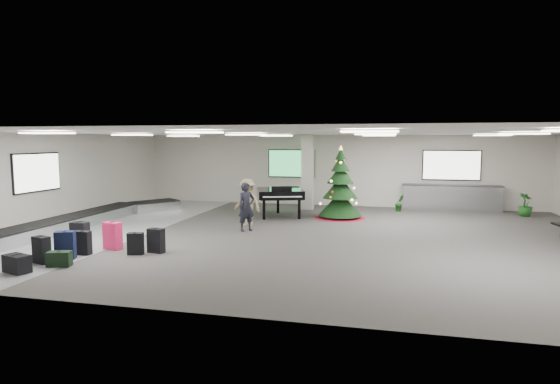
% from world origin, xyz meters
% --- Properties ---
extents(ground, '(18.00, 18.00, 0.00)m').
position_xyz_m(ground, '(0.00, 0.00, 0.00)').
color(ground, '#383633').
rests_on(ground, ground).
extents(room_envelope, '(18.02, 14.02, 3.21)m').
position_xyz_m(room_envelope, '(-0.38, 0.67, 2.33)').
color(room_envelope, beige).
rests_on(room_envelope, ground).
extents(baggage_carousel, '(2.28, 9.71, 0.43)m').
position_xyz_m(baggage_carousel, '(-7.84, -0.08, 0.21)').
color(baggage_carousel, silver).
rests_on(baggage_carousel, ground).
extents(service_counter, '(4.05, 0.65, 1.08)m').
position_xyz_m(service_counter, '(5.00, 6.65, 0.55)').
color(service_counter, silver).
rests_on(service_counter, ground).
extents(suitcase_0, '(0.47, 0.35, 0.68)m').
position_xyz_m(suitcase_0, '(-5.68, -4.80, 0.33)').
color(suitcase_0, black).
rests_on(suitcase_0, ground).
extents(suitcase_1, '(0.41, 0.22, 0.65)m').
position_xyz_m(suitcase_1, '(-5.25, -3.83, 0.31)').
color(suitcase_1, black).
rests_on(suitcase_1, ground).
extents(pink_suitcase, '(0.52, 0.36, 0.77)m').
position_xyz_m(pink_suitcase, '(-4.87, -3.08, 0.37)').
color(pink_suitcase, '#F8205C').
rests_on(pink_suitcase, ground).
extents(suitcase_3, '(0.46, 0.30, 0.66)m').
position_xyz_m(suitcase_3, '(-3.53, -3.15, 0.32)').
color(suitcase_3, black).
rests_on(suitcase_3, ground).
extents(navy_suitcase, '(0.52, 0.41, 0.72)m').
position_xyz_m(navy_suitcase, '(-5.40, -4.31, 0.35)').
color(navy_suitcase, black).
rests_on(navy_suitcase, ground).
extents(green_duffel, '(0.59, 0.40, 0.37)m').
position_xyz_m(green_duffel, '(-5.09, -4.93, 0.18)').
color(green_duffel, black).
rests_on(green_duffel, ground).
extents(suitcase_7, '(0.43, 0.30, 0.59)m').
position_xyz_m(suitcase_7, '(-3.95, -3.47, 0.29)').
color(suitcase_7, black).
rests_on(suitcase_7, ground).
extents(suitcase_8, '(0.48, 0.29, 0.72)m').
position_xyz_m(suitcase_8, '(-5.92, -3.04, 0.35)').
color(suitcase_8, black).
rests_on(suitcase_8, ground).
extents(black_duffel, '(0.69, 0.51, 0.43)m').
position_xyz_m(black_duffel, '(-5.65, -5.61, 0.20)').
color(black_duffel, black).
rests_on(black_duffel, ground).
extents(christmas_tree, '(1.95, 1.95, 2.78)m').
position_xyz_m(christmas_tree, '(0.62, 3.52, 0.95)').
color(christmas_tree, maroon).
rests_on(christmas_tree, ground).
extents(grand_piano, '(2.28, 2.61, 1.26)m').
position_xyz_m(grand_piano, '(-1.72, 3.41, 0.89)').
color(grand_piano, black).
rests_on(grand_piano, ground).
extents(traveler_a, '(0.68, 0.68, 1.59)m').
position_xyz_m(traveler_a, '(-2.10, 0.25, 0.80)').
color(traveler_a, black).
rests_on(traveler_a, ground).
extents(traveler_b, '(1.20, 0.93, 1.64)m').
position_xyz_m(traveler_b, '(-2.34, 1.15, 0.82)').
color(traveler_b, '#927F5A').
rests_on(traveler_b, ground).
extents(potted_plant_left, '(0.49, 0.46, 0.71)m').
position_xyz_m(potted_plant_left, '(2.86, 5.80, 0.35)').
color(potted_plant_left, '#123A13').
rests_on(potted_plant_left, ground).
extents(potted_plant_right, '(0.71, 0.71, 0.92)m').
position_xyz_m(potted_plant_right, '(7.64, 5.64, 0.46)').
color(potted_plant_right, '#123A13').
rests_on(potted_plant_right, ground).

